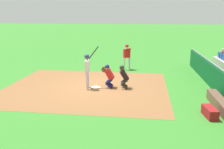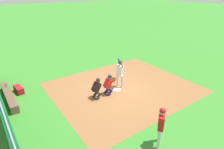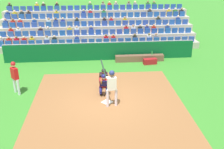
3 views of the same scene
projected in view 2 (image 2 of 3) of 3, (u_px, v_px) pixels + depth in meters
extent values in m
plane|color=#37832B|center=(117.00, 90.00, 11.85)|extent=(160.00, 160.00, 0.00)
cube|color=#8F5D37|center=(123.00, 87.00, 12.11)|extent=(7.52, 8.70, 0.01)
cube|color=white|center=(117.00, 89.00, 11.84)|extent=(0.62, 0.62, 0.02)
cylinder|color=silver|center=(118.00, 80.00, 12.15)|extent=(0.14, 0.14, 0.88)
cylinder|color=silver|center=(122.00, 82.00, 11.88)|extent=(0.14, 0.14, 0.88)
cube|color=silver|center=(120.00, 70.00, 11.70)|extent=(0.43, 0.26, 0.62)
sphere|color=brown|center=(120.00, 63.00, 11.51)|extent=(0.23, 0.23, 0.23)
sphere|color=navy|center=(120.00, 62.00, 11.48)|extent=(0.25, 0.25, 0.25)
cylinder|color=silver|center=(120.00, 66.00, 11.53)|extent=(0.45, 0.09, 0.14)
cylinder|color=silver|center=(122.00, 67.00, 11.42)|extent=(0.17, 0.14, 0.13)
cylinder|color=#1C2D23|center=(120.00, 63.00, 11.02)|extent=(0.26, 0.57, 0.71)
sphere|color=black|center=(123.00, 67.00, 11.36)|extent=(0.06, 0.06, 0.06)
cylinder|color=#151650|center=(107.00, 91.00, 11.43)|extent=(0.16, 0.39, 0.34)
cylinder|color=#151650|center=(107.00, 87.00, 11.34)|extent=(0.16, 0.39, 0.33)
cylinder|color=#151650|center=(110.00, 93.00, 11.18)|extent=(0.16, 0.39, 0.34)
cylinder|color=#151650|center=(110.00, 90.00, 11.09)|extent=(0.16, 0.39, 0.33)
cube|color=red|center=(108.00, 83.00, 11.06)|extent=(0.45, 0.50, 0.60)
cube|color=#151650|center=(110.00, 83.00, 11.12)|extent=(0.39, 0.29, 0.43)
sphere|color=#CDA18E|center=(110.00, 78.00, 10.98)|extent=(0.22, 0.22, 0.22)
cube|color=black|center=(110.00, 78.00, 10.98)|extent=(0.20, 0.14, 0.19)
sphere|color=#151650|center=(110.00, 77.00, 10.96)|extent=(0.24, 0.24, 0.24)
cylinder|color=brown|center=(113.00, 79.00, 11.03)|extent=(0.09, 0.30, 0.30)
cylinder|color=red|center=(111.00, 81.00, 10.95)|extent=(0.13, 0.40, 0.22)
cylinder|color=black|center=(95.00, 95.00, 11.02)|extent=(0.17, 0.39, 0.34)
cylinder|color=black|center=(95.00, 91.00, 10.92)|extent=(0.17, 0.39, 0.33)
cylinder|color=black|center=(98.00, 97.00, 10.80)|extent=(0.17, 0.39, 0.34)
cylinder|color=black|center=(98.00, 93.00, 10.70)|extent=(0.17, 0.39, 0.33)
cube|color=black|center=(96.00, 87.00, 10.67)|extent=(0.46, 0.53, 0.59)
cube|color=black|center=(98.00, 86.00, 10.73)|extent=(0.40, 0.32, 0.42)
sphere|color=brown|center=(98.00, 81.00, 10.61)|extent=(0.22, 0.22, 0.22)
cube|color=black|center=(98.00, 81.00, 10.61)|extent=(0.21, 0.15, 0.19)
sphere|color=black|center=(98.00, 80.00, 10.58)|extent=(0.24, 0.24, 0.24)
cube|color=#0B4F27|center=(5.00, 119.00, 8.27)|extent=(13.18, 0.24, 1.21)
cylinder|color=gray|center=(1.00, 106.00, 8.00)|extent=(13.18, 0.07, 0.07)
cube|color=brown|center=(9.00, 96.00, 10.69)|extent=(3.37, 0.40, 0.44)
cylinder|color=green|center=(6.00, 85.00, 11.20)|extent=(0.07, 0.07, 0.26)
cube|color=maroon|center=(19.00, 89.00, 11.49)|extent=(0.94, 0.47, 0.38)
cylinder|color=silver|center=(159.00, 133.00, 7.72)|extent=(0.18, 0.18, 0.85)
cylinder|color=silver|center=(159.00, 140.00, 7.34)|extent=(0.18, 0.18, 0.85)
cube|color=red|center=(161.00, 122.00, 7.23)|extent=(0.46, 0.50, 0.60)
sphere|color=beige|center=(162.00, 112.00, 7.04)|extent=(0.22, 0.22, 0.22)
sphere|color=#AF1A20|center=(163.00, 111.00, 7.02)|extent=(0.24, 0.24, 0.24)
cylinder|color=red|center=(161.00, 116.00, 7.07)|extent=(0.34, 0.46, 0.14)
cylinder|color=red|center=(161.00, 119.00, 6.91)|extent=(0.12, 0.17, 0.13)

